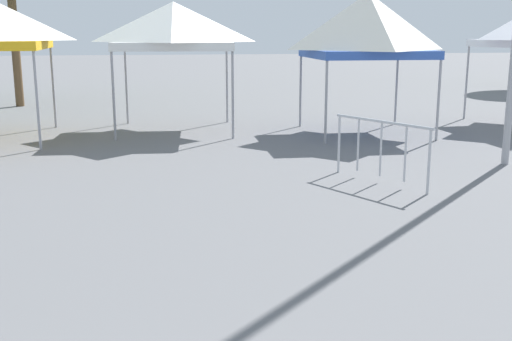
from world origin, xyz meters
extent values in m
cylinder|color=#9E9EA3|center=(-2.95, 13.54, 1.16)|extent=(0.06, 0.06, 2.32)
cylinder|color=#9E9EA3|center=(-3.08, 16.85, 1.16)|extent=(0.06, 0.06, 2.32)
cylinder|color=#9E9EA3|center=(-1.40, 14.49, 1.14)|extent=(0.06, 0.06, 2.27)
cylinder|color=#9E9EA3|center=(1.39, 14.29, 1.14)|extent=(0.06, 0.06, 2.27)
cylinder|color=#9E9EA3|center=(-1.19, 17.28, 1.14)|extent=(0.06, 0.06, 2.27)
cylinder|color=#9E9EA3|center=(1.59, 17.07, 1.14)|extent=(0.06, 0.06, 2.27)
pyramid|color=white|center=(0.10, 15.78, 2.76)|extent=(3.13, 3.13, 0.98)
cube|color=white|center=(0.10, 15.78, 2.17)|extent=(3.10, 3.10, 0.20)
cylinder|color=#9E9EA3|center=(3.39, 13.25, 1.04)|extent=(0.06, 0.06, 2.09)
cylinder|color=#9E9EA3|center=(6.09, 13.19, 1.04)|extent=(0.06, 0.06, 2.09)
cylinder|color=#9E9EA3|center=(3.44, 15.94, 1.04)|extent=(0.06, 0.06, 2.09)
cylinder|color=#9E9EA3|center=(6.14, 15.89, 1.04)|extent=(0.06, 0.06, 2.09)
pyramid|color=white|center=(4.76, 14.57, 2.77)|extent=(2.89, 2.89, 1.36)
cube|color=#3359B2|center=(4.76, 14.57, 1.99)|extent=(2.86, 2.86, 0.20)
cylinder|color=#9E9EA3|center=(8.58, 16.60, 1.15)|extent=(0.06, 0.06, 2.31)
cylinder|color=brown|center=(-4.99, 22.11, 2.22)|extent=(0.28, 0.28, 4.44)
cylinder|color=#B7BABF|center=(3.27, 9.43, 1.05)|extent=(1.02, 1.88, 0.05)
cylinder|color=#B7BABF|center=(3.73, 8.55, 0.53)|extent=(0.04, 0.04, 1.05)
cylinder|color=#B7BABF|center=(2.81, 10.31, 0.53)|extent=(0.04, 0.04, 1.05)
cylinder|color=#B7BABF|center=(3.51, 8.96, 0.58)|extent=(0.04, 0.04, 0.92)
cylinder|color=#B7BABF|center=(3.27, 9.43, 0.58)|extent=(0.04, 0.04, 0.92)
cylinder|color=#B7BABF|center=(3.03, 9.89, 0.58)|extent=(0.04, 0.04, 0.92)
camera|label=1|loc=(-0.54, -0.44, 2.53)|focal=43.78mm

